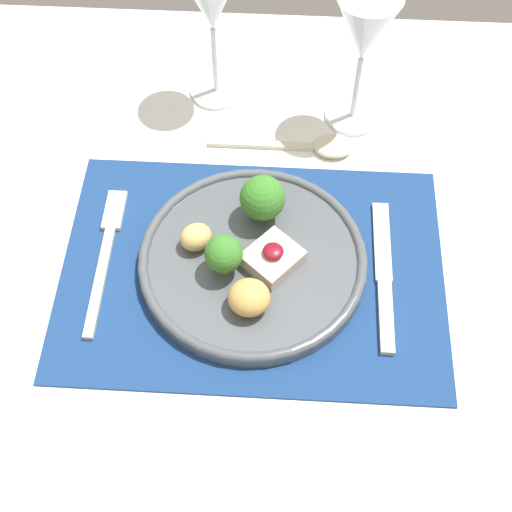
{
  "coord_description": "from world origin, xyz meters",
  "views": [
    {
      "loc": [
        0.03,
        -0.46,
        1.45
      ],
      "look_at": [
        0.0,
        0.01,
        0.75
      ],
      "focal_mm": 50.0,
      "sensor_mm": 36.0,
      "label": 1
    }
  ],
  "objects_px": {
    "dinner_plate": "(255,256)",
    "knife": "(384,284)",
    "fork": "(107,249)",
    "wine_glass_near": "(365,35)",
    "wine_glass_far": "(211,5)",
    "spoon": "(318,145)"
  },
  "relations": [
    {
      "from": "wine_glass_far",
      "to": "fork",
      "type": "bearing_deg",
      "value": -111.03
    },
    {
      "from": "fork",
      "to": "spoon",
      "type": "bearing_deg",
      "value": 33.4
    },
    {
      "from": "dinner_plate",
      "to": "fork",
      "type": "bearing_deg",
      "value": 177.07
    },
    {
      "from": "dinner_plate",
      "to": "fork",
      "type": "xyz_separation_m",
      "value": [
        -0.18,
        0.01,
        -0.01
      ]
    },
    {
      "from": "knife",
      "to": "wine_glass_near",
      "type": "bearing_deg",
      "value": 96.78
    },
    {
      "from": "fork",
      "to": "wine_glass_far",
      "type": "height_order",
      "value": "wine_glass_far"
    },
    {
      "from": "fork",
      "to": "spoon",
      "type": "height_order",
      "value": "spoon"
    },
    {
      "from": "wine_glass_far",
      "to": "wine_glass_near",
      "type": "bearing_deg",
      "value": -11.47
    },
    {
      "from": "dinner_plate",
      "to": "knife",
      "type": "distance_m",
      "value": 0.16
    },
    {
      "from": "wine_glass_far",
      "to": "spoon",
      "type": "bearing_deg",
      "value": -34.65
    },
    {
      "from": "dinner_plate",
      "to": "knife",
      "type": "xyz_separation_m",
      "value": [
        0.15,
        -0.02,
        -0.01
      ]
    },
    {
      "from": "spoon",
      "to": "wine_glass_near",
      "type": "relative_size",
      "value": 0.98
    },
    {
      "from": "spoon",
      "to": "wine_glass_far",
      "type": "distance_m",
      "value": 0.23
    },
    {
      "from": "fork",
      "to": "wine_glass_near",
      "type": "relative_size",
      "value": 1.07
    },
    {
      "from": "knife",
      "to": "spoon",
      "type": "height_order",
      "value": "spoon"
    },
    {
      "from": "fork",
      "to": "dinner_plate",
      "type": "bearing_deg",
      "value": -5.21
    },
    {
      "from": "fork",
      "to": "knife",
      "type": "relative_size",
      "value": 1.0
    },
    {
      "from": "dinner_plate",
      "to": "fork",
      "type": "relative_size",
      "value": 1.29
    },
    {
      "from": "spoon",
      "to": "wine_glass_near",
      "type": "xyz_separation_m",
      "value": [
        0.05,
        0.06,
        0.14
      ]
    },
    {
      "from": "wine_glass_near",
      "to": "wine_glass_far",
      "type": "bearing_deg",
      "value": 168.53
    },
    {
      "from": "spoon",
      "to": "knife",
      "type": "bearing_deg",
      "value": -67.48
    },
    {
      "from": "dinner_plate",
      "to": "knife",
      "type": "bearing_deg",
      "value": -8.0
    }
  ]
}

